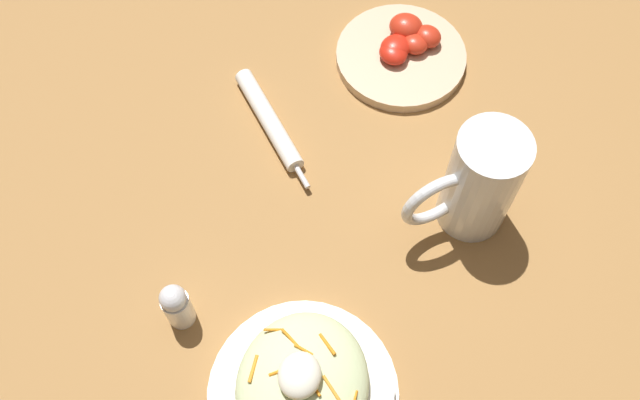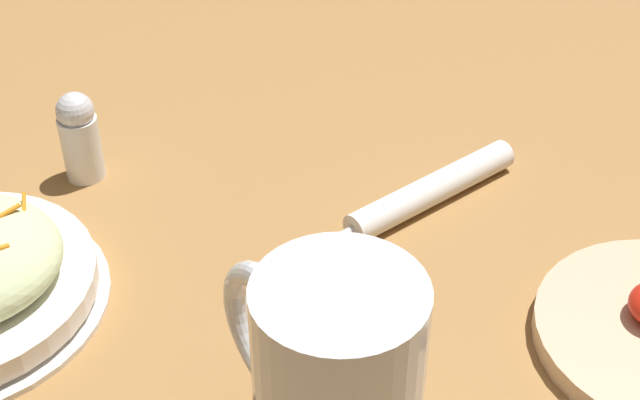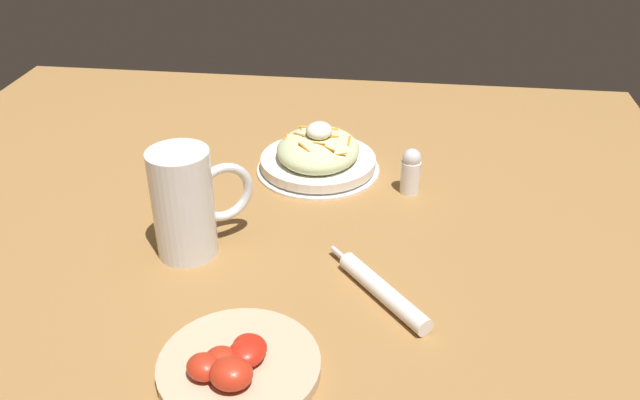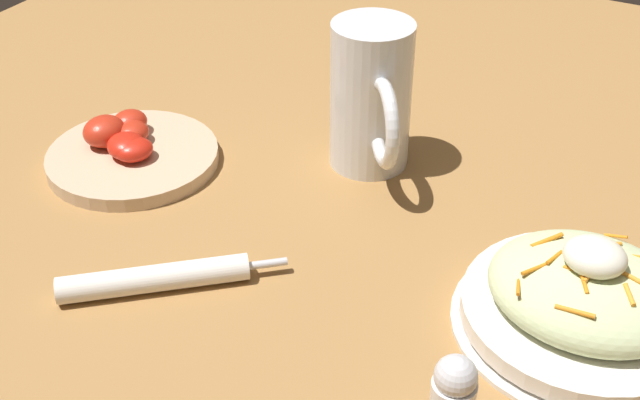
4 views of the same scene
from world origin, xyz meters
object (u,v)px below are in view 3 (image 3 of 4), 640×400
Objects in this scene: salad_plate at (318,156)px; salt_shaker at (411,171)px; beer_mug at (186,208)px; tomato_plate at (237,365)px; napkin_roll at (383,291)px.

salt_shaker is at bearing 70.77° from salad_plate.
beer_mug reaches higher than tomato_plate.
napkin_roll is at bearing -6.31° from salt_shaker.
tomato_plate reaches higher than napkin_roll.
beer_mug reaches higher than salad_plate.
napkin_roll is at bearing 20.56° from salad_plate.
salad_plate is at bearing -159.44° from napkin_roll.
beer_mug is 0.86× the size of tomato_plate.
salad_plate is 0.17m from salt_shaker.
tomato_plate is (0.24, 0.13, -0.06)m from beer_mug.
salt_shaker is (-0.22, 0.32, -0.03)m from beer_mug.
beer_mug is 0.39m from salt_shaker.
napkin_roll is 0.23m from tomato_plate.
tomato_plate is at bearing -23.01° from salt_shaker.
salt_shaker reaches higher than napkin_roll.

